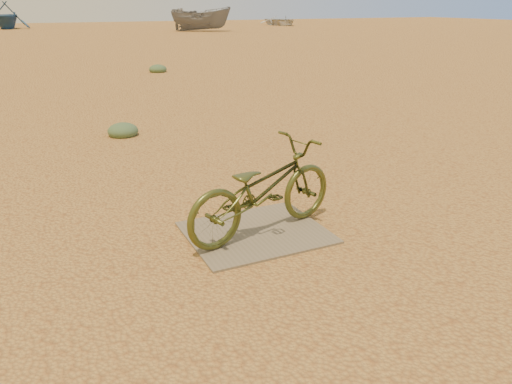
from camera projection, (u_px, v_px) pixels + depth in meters
name	position (u px, v px, depth m)	size (l,w,h in m)	color
ground	(197.00, 228.00, 5.16)	(120.00, 120.00, 0.00)	#BE8E43
plywood_board	(256.00, 232.00, 5.04)	(1.36, 1.14, 0.02)	#70634C
bicycle	(263.00, 189.00, 4.87)	(0.61, 1.75, 0.92)	#464C1D
boat_far_left	(6.00, 15.00, 43.59)	(3.80, 4.40, 2.32)	#2C5178
boat_mid_right	(201.00, 19.00, 39.97)	(1.82, 4.85, 1.88)	slate
boat_far_right	(281.00, 21.00, 50.44)	(3.17, 4.44, 0.92)	beige
kale_a	(123.00, 135.00, 8.75)	(0.53, 0.53, 0.29)	#4F6441
kale_b	(158.00, 72.00, 16.71)	(0.59, 0.59, 0.32)	#4F6441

